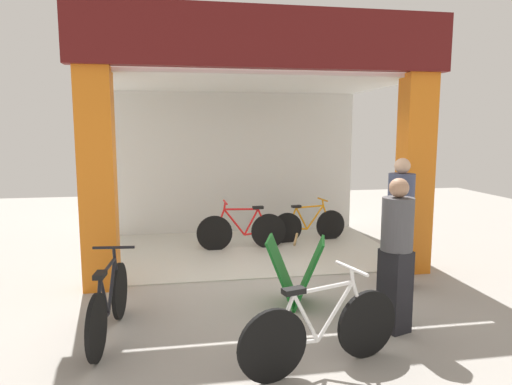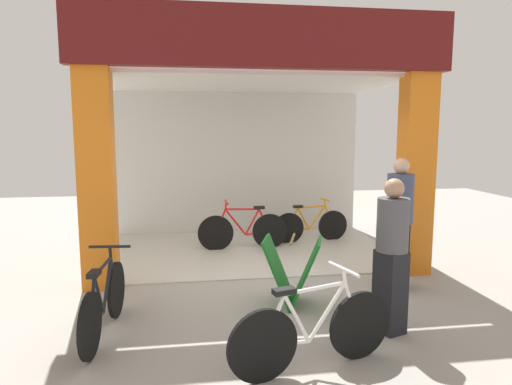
{
  "view_description": "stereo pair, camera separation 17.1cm",
  "coord_description": "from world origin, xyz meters",
  "px_view_note": "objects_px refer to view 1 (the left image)",
  "views": [
    {
      "loc": [
        -1.22,
        -6.25,
        2.14
      ],
      "look_at": [
        0.0,
        0.79,
        1.15
      ],
      "focal_mm": 32.23,
      "sensor_mm": 36.0,
      "label": 1
    },
    {
      "loc": [
        -1.05,
        -6.28,
        2.14
      ],
      "look_at": [
        0.0,
        0.79,
        1.15
      ],
      "focal_mm": 32.23,
      "sensor_mm": 36.0,
      "label": 2
    }
  ],
  "objects_px": {
    "bicycle_inside_0": "(242,230)",
    "bicycle_parked_1": "(109,304)",
    "bicycle_parked_0": "(322,330)",
    "pedestrian_0": "(396,254)",
    "pedestrian_1": "(400,221)",
    "sandwich_board_sign": "(295,271)",
    "bicycle_inside_1": "(309,225)"
  },
  "relations": [
    {
      "from": "bicycle_inside_0",
      "to": "bicycle_parked_1",
      "type": "xyz_separation_m",
      "value": [
        -1.84,
        -3.21,
        0.0
      ]
    },
    {
      "from": "bicycle_parked_1",
      "to": "bicycle_parked_0",
      "type": "bearing_deg",
      "value": -26.71
    },
    {
      "from": "bicycle_parked_1",
      "to": "pedestrian_0",
      "type": "bearing_deg",
      "value": -6.49
    },
    {
      "from": "bicycle_inside_0",
      "to": "pedestrian_1",
      "type": "distance_m",
      "value": 2.98
    },
    {
      "from": "pedestrian_0",
      "to": "pedestrian_1",
      "type": "height_order",
      "value": "pedestrian_1"
    },
    {
      "from": "bicycle_parked_1",
      "to": "pedestrian_1",
      "type": "xyz_separation_m",
      "value": [
        3.66,
        0.93,
        0.56
      ]
    },
    {
      "from": "bicycle_inside_0",
      "to": "sandwich_board_sign",
      "type": "bearing_deg",
      "value": -84.07
    },
    {
      "from": "pedestrian_0",
      "to": "pedestrian_1",
      "type": "distance_m",
      "value": 1.44
    },
    {
      "from": "bicycle_inside_1",
      "to": "sandwich_board_sign",
      "type": "relative_size",
      "value": 1.75
    },
    {
      "from": "bicycle_parked_1",
      "to": "sandwich_board_sign",
      "type": "xyz_separation_m",
      "value": [
        2.12,
        0.54,
        0.06
      ]
    },
    {
      "from": "bicycle_inside_0",
      "to": "bicycle_parked_0",
      "type": "height_order",
      "value": "bicycle_parked_0"
    },
    {
      "from": "bicycle_inside_1",
      "to": "bicycle_parked_0",
      "type": "relative_size",
      "value": 0.92
    },
    {
      "from": "bicycle_inside_1",
      "to": "pedestrian_1",
      "type": "xyz_separation_m",
      "value": [
        0.48,
        -2.65,
        0.59
      ]
    },
    {
      "from": "bicycle_inside_0",
      "to": "bicycle_inside_1",
      "type": "distance_m",
      "value": 1.39
    },
    {
      "from": "bicycle_parked_1",
      "to": "pedestrian_1",
      "type": "bearing_deg",
      "value": 14.18
    },
    {
      "from": "bicycle_inside_0",
      "to": "bicycle_inside_1",
      "type": "relative_size",
      "value": 1.09
    },
    {
      "from": "bicycle_parked_0",
      "to": "sandwich_board_sign",
      "type": "height_order",
      "value": "bicycle_parked_0"
    },
    {
      "from": "bicycle_inside_1",
      "to": "bicycle_parked_0",
      "type": "bearing_deg",
      "value": -104.95
    },
    {
      "from": "bicycle_parked_1",
      "to": "pedestrian_0",
      "type": "xyz_separation_m",
      "value": [
        2.98,
        -0.34,
        0.49
      ]
    },
    {
      "from": "sandwich_board_sign",
      "to": "bicycle_parked_0",
      "type": "bearing_deg",
      "value": -95.87
    },
    {
      "from": "bicycle_inside_1",
      "to": "bicycle_parked_0",
      "type": "distance_m",
      "value": 4.72
    },
    {
      "from": "sandwich_board_sign",
      "to": "bicycle_inside_1",
      "type": "bearing_deg",
      "value": 70.71
    },
    {
      "from": "bicycle_inside_0",
      "to": "bicycle_inside_1",
      "type": "bearing_deg",
      "value": 15.14
    },
    {
      "from": "bicycle_inside_0",
      "to": "pedestrian_0",
      "type": "bearing_deg",
      "value": -72.29
    },
    {
      "from": "bicycle_parked_1",
      "to": "pedestrian_0",
      "type": "distance_m",
      "value": 3.03
    },
    {
      "from": "bicycle_parked_0",
      "to": "bicycle_inside_1",
      "type": "bearing_deg",
      "value": 75.05
    },
    {
      "from": "bicycle_inside_1",
      "to": "bicycle_parked_1",
      "type": "height_order",
      "value": "bicycle_parked_1"
    },
    {
      "from": "bicycle_parked_0",
      "to": "pedestrian_0",
      "type": "distance_m",
      "value": 1.3
    },
    {
      "from": "bicycle_parked_1",
      "to": "sandwich_board_sign",
      "type": "bearing_deg",
      "value": 14.4
    },
    {
      "from": "bicycle_inside_0",
      "to": "bicycle_parked_1",
      "type": "relative_size",
      "value": 0.99
    },
    {
      "from": "pedestrian_0",
      "to": "pedestrian_1",
      "type": "xyz_separation_m",
      "value": [
        0.69,
        1.26,
        0.07
      ]
    },
    {
      "from": "pedestrian_1",
      "to": "bicycle_inside_0",
      "type": "bearing_deg",
      "value": 128.52
    }
  ]
}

